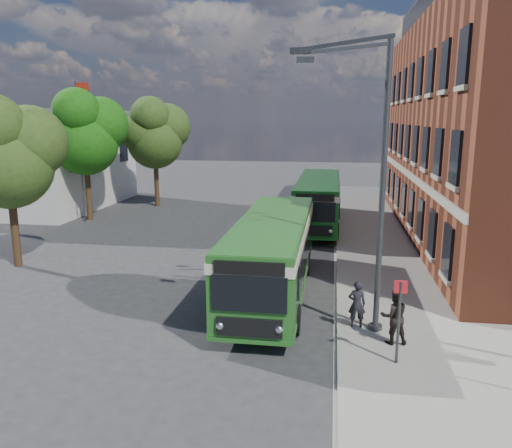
# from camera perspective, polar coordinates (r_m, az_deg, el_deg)

# --- Properties ---
(ground) EXTENTS (120.00, 120.00, 0.00)m
(ground) POSITION_cam_1_polar(r_m,az_deg,el_deg) (18.95, -3.11, -8.88)
(ground) COLOR #2C2C2F
(ground) RESTS_ON ground
(pavement) EXTENTS (6.00, 48.00, 0.15)m
(pavement) POSITION_cam_1_polar(r_m,az_deg,el_deg) (26.38, 15.71, -3.08)
(pavement) COLOR gray
(pavement) RESTS_ON ground
(kerb_line) EXTENTS (0.12, 48.00, 0.01)m
(kerb_line) POSITION_cam_1_polar(r_m,az_deg,el_deg) (26.19, 9.06, -3.03)
(kerb_line) COLOR beige
(kerb_line) RESTS_ON ground
(white_building) EXTENTS (9.40, 13.40, 7.30)m
(white_building) POSITION_cam_1_polar(r_m,az_deg,el_deg) (41.56, -22.86, 6.88)
(white_building) COLOR silver
(white_building) RESTS_ON ground
(flagpole) EXTENTS (0.95, 0.10, 9.00)m
(flagpole) POSITION_cam_1_polar(r_m,az_deg,el_deg) (34.39, -19.43, 8.37)
(flagpole) COLOR #383A3D
(flagpole) RESTS_ON ground
(street_lamp) EXTENTS (2.96, 2.38, 9.00)m
(street_lamp) POSITION_cam_1_polar(r_m,az_deg,el_deg) (15.47, 12.95, 4.40)
(street_lamp) COLOR #383A3D
(street_lamp) RESTS_ON ground
(bus_stop_sign) EXTENTS (0.35, 0.08, 2.52)m
(bus_stop_sign) POSITION_cam_1_polar(r_m,az_deg,el_deg) (14.25, 16.02, -10.13)
(bus_stop_sign) COLOR #383A3D
(bus_stop_sign) RESTS_ON ground
(bus_front) EXTENTS (2.65, 10.96, 3.02)m
(bus_front) POSITION_cam_1_polar(r_m,az_deg,el_deg) (19.18, 1.92, -2.86)
(bus_front) COLOR #256220
(bus_front) RESTS_ON ground
(bus_rear) EXTENTS (2.68, 11.75, 3.02)m
(bus_rear) POSITION_cam_1_polar(r_m,az_deg,el_deg) (31.84, 7.16, 3.09)
(bus_rear) COLOR #15651C
(bus_rear) RESTS_ON ground
(pedestrian_a) EXTENTS (0.59, 0.41, 1.54)m
(pedestrian_a) POSITION_cam_1_polar(r_m,az_deg,el_deg) (16.51, 11.45, -8.96)
(pedestrian_a) COLOR black
(pedestrian_a) RESTS_ON pavement
(pedestrian_b) EXTENTS (0.91, 0.76, 1.70)m
(pedestrian_b) POSITION_cam_1_polar(r_m,az_deg,el_deg) (15.60, 15.51, -10.13)
(pedestrian_b) COLOR black
(pedestrian_b) RESTS_ON pavement
(tree_left) EXTENTS (4.61, 4.38, 7.79)m
(tree_left) POSITION_cam_1_polar(r_m,az_deg,el_deg) (24.88, -26.54, 7.39)
(tree_left) COLOR #352013
(tree_left) RESTS_ON ground
(tree_mid) EXTENTS (5.10, 4.85, 8.62)m
(tree_mid) POSITION_cam_1_polar(r_m,az_deg,el_deg) (34.77, -18.99, 9.94)
(tree_mid) COLOR #352013
(tree_mid) RESTS_ON ground
(tree_right) EXTENTS (4.92, 4.67, 8.30)m
(tree_right) POSITION_cam_1_polar(r_m,az_deg,el_deg) (39.01, -11.46, 10.20)
(tree_right) COLOR #352013
(tree_right) RESTS_ON ground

